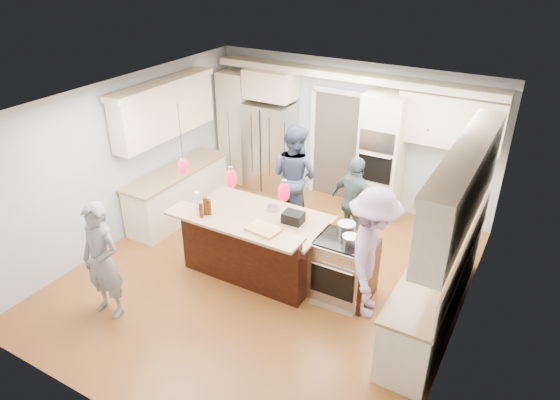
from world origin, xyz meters
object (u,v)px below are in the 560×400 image
at_px(refrigerator, 270,147).
at_px(island_range, 344,268).
at_px(person_bar_end, 102,261).
at_px(person_far_left, 294,176).
at_px(kitchen_island, 257,242).

bearing_deg(refrigerator, island_range, -42.59).
bearing_deg(person_bar_end, refrigerator, 89.47).
relative_size(refrigerator, island_range, 1.96).
height_order(island_range, person_bar_end, person_bar_end).
height_order(refrigerator, person_bar_end, refrigerator).
bearing_deg(person_bar_end, person_far_left, 71.38).
bearing_deg(island_range, kitchen_island, -176.89).
height_order(kitchen_island, person_far_left, person_far_left).
bearing_deg(person_far_left, kitchen_island, 109.15).
bearing_deg(island_range, person_bar_end, -143.47).
distance_m(refrigerator, island_range, 3.71).
distance_m(refrigerator, person_bar_end, 4.44).
relative_size(refrigerator, person_far_left, 0.97).
distance_m(kitchen_island, person_bar_end, 2.26).
bearing_deg(person_bar_end, island_range, 34.96).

